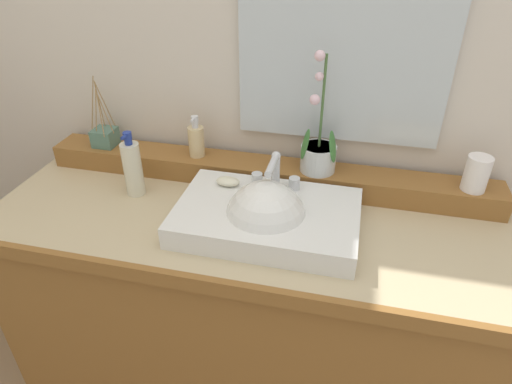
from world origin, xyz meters
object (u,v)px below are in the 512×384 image
object	(u,v)px
soap_dispenser	(196,140)
lotion_bottle	(133,168)
sink_basin	(266,219)
soap_bar	(228,181)
tumbler_cup	(477,174)
reed_diffuser	(105,136)
potted_plant	(318,152)

from	to	relation	value
soap_dispenser	lotion_bottle	world-z (taller)	soap_dispenser
sink_basin	soap_bar	xyz separation A→B (m)	(-0.14, 0.10, 0.04)
sink_basin	soap_bar	size ratio (longest dim) A/B	7.09
soap_dispenser	tumbler_cup	world-z (taller)	soap_dispenser
sink_basin	reed_diffuser	distance (m)	0.66
tumbler_cup	lotion_bottle	distance (m)	1.00
reed_diffuser	lotion_bottle	size ratio (longest dim) A/B	1.16
potted_plant	soap_dispenser	xyz separation A→B (m)	(-0.39, 0.01, -0.01)
sink_basin	tumbler_cup	world-z (taller)	sink_basin
potted_plant	reed_diffuser	distance (m)	0.72
soap_dispenser	lotion_bottle	distance (m)	0.22
lotion_bottle	reed_diffuser	bearing A→B (deg)	138.82
sink_basin	potted_plant	world-z (taller)	potted_plant
reed_diffuser	sink_basin	bearing A→B (deg)	-21.61
sink_basin	soap_dispenser	xyz separation A→B (m)	(-0.28, 0.24, 0.09)
potted_plant	lotion_bottle	distance (m)	0.56
sink_basin	lotion_bottle	world-z (taller)	lotion_bottle
sink_basin	lotion_bottle	bearing A→B (deg)	168.70
potted_plant	reed_diffuser	xyz separation A→B (m)	(-0.72, 0.01, -0.03)
lotion_bottle	potted_plant	bearing A→B (deg)	15.31
potted_plant	tumbler_cup	size ratio (longest dim) A/B	3.55
soap_bar	reed_diffuser	size ratio (longest dim) A/B	0.29
soap_bar	potted_plant	size ratio (longest dim) A/B	0.19
sink_basin	reed_diffuser	size ratio (longest dim) A/B	2.07
soap_dispenser	lotion_bottle	size ratio (longest dim) A/B	0.66
sink_basin	tumbler_cup	size ratio (longest dim) A/B	4.79
potted_plant	lotion_bottle	world-z (taller)	potted_plant
soap_dispenser	reed_diffuser	world-z (taller)	reed_diffuser
soap_bar	tumbler_cup	xyz separation A→B (m)	(0.69, 0.13, 0.05)
potted_plant	reed_diffuser	bearing A→B (deg)	179.38
soap_dispenser	reed_diffuser	xyz separation A→B (m)	(-0.33, -0.00, -0.02)
soap_dispenser	reed_diffuser	distance (m)	0.33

